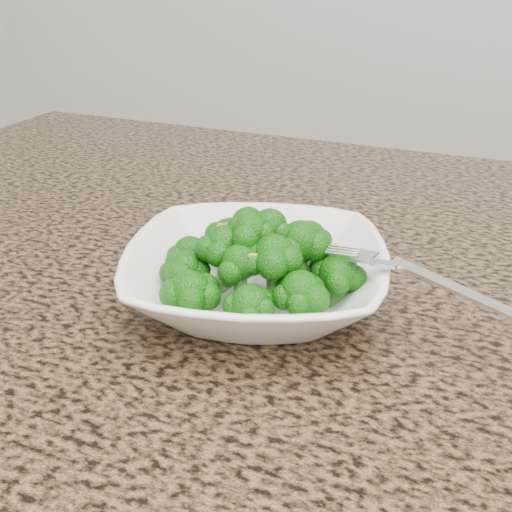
% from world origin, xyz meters
% --- Properties ---
extents(granite_counter, '(1.64, 1.04, 0.03)m').
position_xyz_m(granite_counter, '(0.00, 0.30, 0.89)').
color(granite_counter, brown).
rests_on(granite_counter, cabinet).
extents(bowl, '(0.29, 0.29, 0.06)m').
position_xyz_m(bowl, '(-0.14, 0.26, 0.93)').
color(bowl, white).
rests_on(bowl, granite_counter).
extents(broccoli_pile, '(0.21, 0.21, 0.06)m').
position_xyz_m(broccoli_pile, '(-0.14, 0.26, 0.99)').
color(broccoli_pile, '#14610B').
rests_on(broccoli_pile, bowl).
extents(garlic_topping, '(0.12, 0.12, 0.01)m').
position_xyz_m(garlic_topping, '(-0.14, 0.26, 1.02)').
color(garlic_topping, gold).
rests_on(garlic_topping, broccoli_pile).
extents(fork, '(0.18, 0.06, 0.01)m').
position_xyz_m(fork, '(-0.02, 0.26, 0.96)').
color(fork, silver).
rests_on(fork, bowl).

